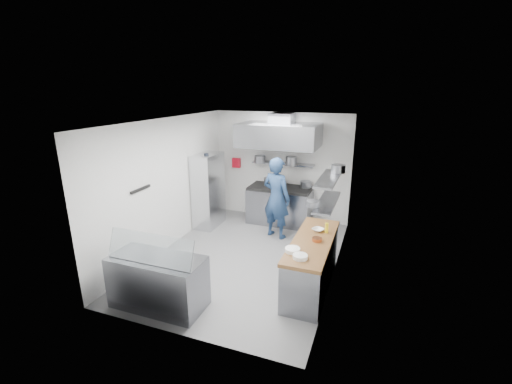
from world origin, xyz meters
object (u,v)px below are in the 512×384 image
at_px(chef, 276,198).
at_px(gas_range, 280,206).
at_px(wire_rack, 208,190).
at_px(display_case, 158,282).

bearing_deg(chef, gas_range, -61.47).
bearing_deg(wire_rack, display_case, -75.98).
height_order(gas_range, display_case, gas_range).
bearing_deg(chef, display_case, 90.60).
bearing_deg(gas_range, wire_rack, -154.06).
relative_size(gas_range, display_case, 1.07).
distance_m(chef, display_case, 3.41).
height_order(chef, display_case, chef).
distance_m(gas_range, display_case, 4.18).
xyz_separation_m(gas_range, display_case, (-0.80, -4.10, -0.03)).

